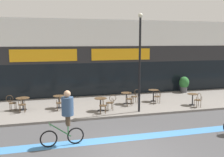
% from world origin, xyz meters
% --- Properties ---
extents(ground_plane, '(120.00, 120.00, 0.00)m').
position_xyz_m(ground_plane, '(0.00, 0.00, 0.00)').
color(ground_plane, '#424244').
extents(sidewalk_slab, '(40.00, 5.50, 0.12)m').
position_xyz_m(sidewalk_slab, '(0.00, 7.25, 0.06)').
color(sidewalk_slab, slate).
rests_on(sidewalk_slab, ground).
extents(storefront_facade, '(40.00, 4.06, 5.63)m').
position_xyz_m(storefront_facade, '(0.00, 11.96, 2.80)').
color(storefront_facade, silver).
rests_on(storefront_facade, ground).
extents(bike_lane_stripe, '(36.00, 0.70, 0.01)m').
position_xyz_m(bike_lane_stripe, '(0.00, 1.59, 0.00)').
color(bike_lane_stripe, '#3D7AB7').
rests_on(bike_lane_stripe, ground).
extents(bistro_table_0, '(0.77, 0.77, 0.71)m').
position_xyz_m(bistro_table_0, '(-4.09, 7.15, 0.63)').
color(bistro_table_0, black).
rests_on(bistro_table_0, sidewalk_slab).
extents(bistro_table_1, '(0.68, 0.68, 0.75)m').
position_xyz_m(bistro_table_1, '(-2.04, 7.02, 0.65)').
color(bistro_table_1, black).
rests_on(bistro_table_1, sidewalk_slab).
extents(bistro_table_2, '(0.72, 0.72, 0.74)m').
position_xyz_m(bistro_table_2, '(0.23, 5.76, 0.65)').
color(bistro_table_2, black).
rests_on(bistro_table_2, sidewalk_slab).
extents(bistro_table_3, '(0.68, 0.68, 0.72)m').
position_xyz_m(bistro_table_3, '(2.18, 6.99, 0.63)').
color(bistro_table_3, black).
rests_on(bistro_table_3, sidewalk_slab).
extents(bistro_table_4, '(0.68, 0.68, 0.77)m').
position_xyz_m(bistro_table_4, '(4.14, 7.17, 0.67)').
color(bistro_table_4, black).
rests_on(bistro_table_4, sidewalk_slab).
extents(bistro_table_5, '(0.66, 0.66, 0.71)m').
position_xyz_m(bistro_table_5, '(6.08, 5.59, 0.62)').
color(bistro_table_5, black).
rests_on(bistro_table_5, sidewalk_slab).
extents(cafe_chair_0_near, '(0.44, 0.59, 0.90)m').
position_xyz_m(cafe_chair_0_near, '(-4.10, 6.53, 0.64)').
color(cafe_chair_0_near, '#4C3823').
rests_on(cafe_chair_0_near, sidewalk_slab).
extents(cafe_chair_0_side, '(0.60, 0.45, 0.90)m').
position_xyz_m(cafe_chair_0_side, '(-4.72, 7.16, 0.64)').
color(cafe_chair_0_side, '#4C3823').
rests_on(cafe_chair_0_side, sidewalk_slab).
extents(cafe_chair_1_near, '(0.40, 0.58, 0.90)m').
position_xyz_m(cafe_chair_1_near, '(-2.04, 6.40, 0.64)').
color(cafe_chair_1_near, '#4C3823').
rests_on(cafe_chair_1_near, sidewalk_slab).
extents(cafe_chair_2_near, '(0.45, 0.60, 0.90)m').
position_xyz_m(cafe_chair_2_near, '(0.22, 5.14, 0.64)').
color(cafe_chair_2_near, '#4C3823').
rests_on(cafe_chair_2_near, sidewalk_slab).
extents(cafe_chair_2_side, '(0.58, 0.41, 0.90)m').
position_xyz_m(cafe_chair_2_side, '(0.85, 5.76, 0.64)').
color(cafe_chair_2_side, '#4C3823').
rests_on(cafe_chair_2_side, sidewalk_slab).
extents(cafe_chair_3_near, '(0.41, 0.58, 0.90)m').
position_xyz_m(cafe_chair_3_near, '(2.18, 6.36, 0.64)').
color(cafe_chair_3_near, '#4C3823').
rests_on(cafe_chair_3_near, sidewalk_slab).
extents(cafe_chair_3_side, '(0.59, 0.43, 0.90)m').
position_xyz_m(cafe_chair_3_side, '(2.80, 6.99, 0.64)').
color(cafe_chair_3_side, '#4C3823').
rests_on(cafe_chair_3_side, sidewalk_slab).
extents(cafe_chair_4_near, '(0.41, 0.58, 0.90)m').
position_xyz_m(cafe_chair_4_near, '(4.14, 6.55, 0.64)').
color(cafe_chair_4_near, '#4C3823').
rests_on(cafe_chair_4_near, sidewalk_slab).
extents(cafe_chair_5_near, '(0.43, 0.59, 0.90)m').
position_xyz_m(cafe_chair_5_near, '(6.08, 4.97, 0.64)').
color(cafe_chair_5_near, '#4C3823').
rests_on(cafe_chair_5_near, sidewalk_slab).
extents(planter_pot, '(0.76, 0.76, 1.23)m').
position_xyz_m(planter_pot, '(7.70, 9.38, 0.81)').
color(planter_pot, '#4C4C51').
rests_on(planter_pot, sidewalk_slab).
extents(lamp_post, '(0.26, 0.26, 5.48)m').
position_xyz_m(lamp_post, '(2.30, 5.02, 3.26)').
color(lamp_post, black).
rests_on(lamp_post, sidewalk_slab).
extents(cyclist_0, '(1.73, 0.54, 2.21)m').
position_xyz_m(cyclist_0, '(-2.10, 1.51, 1.31)').
color(cyclist_0, black).
rests_on(cyclist_0, ground).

